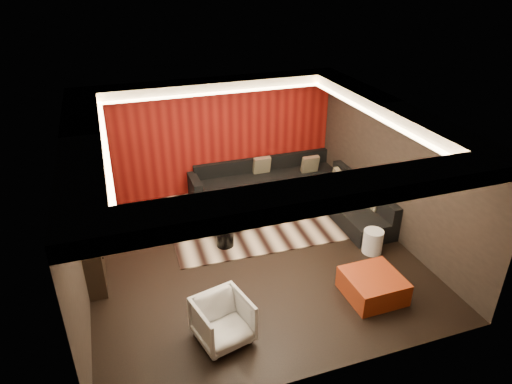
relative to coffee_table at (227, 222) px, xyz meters
name	(u,v)px	position (x,y,z in m)	size (l,w,h in m)	color
floor	(251,256)	(0.18, -1.16, -0.14)	(6.00, 6.00, 0.02)	black
ceiling	(251,117)	(0.18, -1.16, 2.68)	(6.00, 6.00, 0.02)	silver
wall_back	(211,136)	(0.18, 1.85, 1.27)	(6.00, 0.02, 2.80)	black
wall_left	(75,219)	(-2.83, -1.16, 1.27)	(0.02, 6.00, 2.80)	black
wall_right	(394,169)	(3.19, -1.16, 1.27)	(0.02, 6.00, 2.80)	black
red_feature_wall	(211,137)	(0.18, 1.81, 1.27)	(5.98, 0.05, 2.78)	#6B0C0A
soffit_back	(212,85)	(0.18, 1.54, 2.56)	(6.00, 0.60, 0.22)	silver
soffit_front	(322,194)	(0.18, -3.86, 2.56)	(6.00, 0.60, 0.22)	silver
soffit_left	(81,142)	(-2.52, -1.16, 2.56)	(0.60, 4.80, 0.22)	silver
soffit_right	(389,108)	(2.88, -1.16, 2.56)	(0.60, 4.80, 0.22)	silver
cove_back	(216,93)	(0.18, 1.20, 2.47)	(4.80, 0.08, 0.04)	#FFD899
cove_front	(310,189)	(0.18, -3.52, 2.47)	(4.80, 0.08, 0.04)	#FFD899
cove_left	(105,145)	(-2.18, -1.16, 2.47)	(0.08, 4.80, 0.04)	#FFD899
cove_right	(373,115)	(2.54, -1.16, 2.47)	(0.08, 4.80, 0.04)	#FFD899
tv_surround	(88,216)	(-2.67, -0.56, 0.97)	(0.30, 2.00, 2.20)	black
tv_screen	(94,197)	(-2.51, -0.56, 1.32)	(0.04, 1.30, 0.80)	black
tv_shelf	(101,234)	(-2.51, -0.56, 0.57)	(0.04, 1.60, 0.04)	black
rug	(259,215)	(0.82, 0.26, -0.12)	(4.00, 3.00, 0.02)	#C4AB90
coffee_table	(227,222)	(0.00, 0.00, 0.00)	(1.32, 1.32, 0.22)	black
drum_stool	(225,236)	(-0.22, -0.68, 0.09)	(0.35, 0.35, 0.41)	black
striped_pouf	(182,224)	(-0.93, 0.09, 0.08)	(0.69, 0.69, 0.38)	beige
white_side_table	(373,241)	(2.46, -1.80, 0.11)	(0.38, 0.38, 0.48)	white
orange_ottoman	(373,286)	(1.76, -2.94, 0.07)	(0.92, 0.92, 0.41)	#9A3413
armchair	(223,321)	(-0.91, -3.08, 0.23)	(0.77, 0.79, 0.72)	silver
sectional_sofa	(296,189)	(1.91, 0.71, 0.13)	(3.65, 3.50, 0.75)	black
throw_pillows	(319,176)	(2.39, 0.51, 0.49)	(1.92, 2.78, 0.50)	#C3B78F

